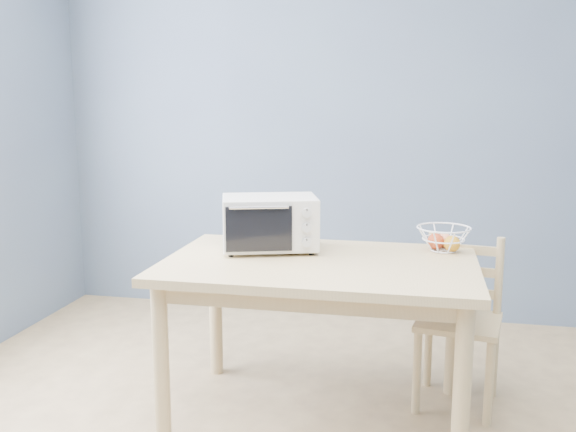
% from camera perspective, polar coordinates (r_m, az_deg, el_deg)
% --- Properties ---
extents(room, '(4.01, 4.51, 2.61)m').
position_cam_1_polar(room, '(2.11, -1.44, 5.81)').
color(room, tan).
rests_on(room, ground).
extents(dining_table, '(1.40, 0.90, 0.75)m').
position_cam_1_polar(dining_table, '(2.93, 2.80, -5.91)').
color(dining_table, '#D3B57E').
rests_on(dining_table, ground).
extents(toaster_oven, '(0.51, 0.44, 0.26)m').
position_cam_1_polar(toaster_oven, '(3.07, -1.96, -0.56)').
color(toaster_oven, silver).
rests_on(toaster_oven, dining_table).
extents(fruit_basket, '(0.34, 0.34, 0.12)m').
position_cam_1_polar(fruit_basket, '(3.15, 13.67, -1.98)').
color(fruit_basket, white).
rests_on(fruit_basket, dining_table).
extents(dining_chair, '(0.44, 0.44, 0.81)m').
position_cam_1_polar(dining_chair, '(3.25, 15.00, -9.19)').
color(dining_chair, '#D3B57E').
rests_on(dining_chair, ground).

